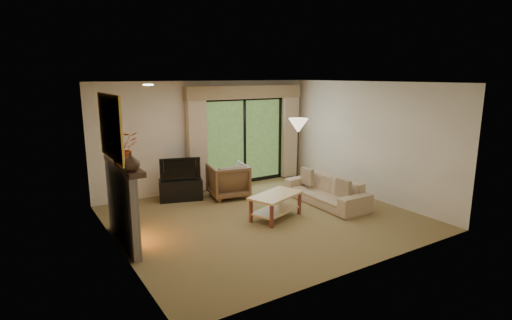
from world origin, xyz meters
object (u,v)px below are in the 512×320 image
sofa (326,191)px  armchair (228,180)px  coffee_table (276,206)px  media_console (181,190)px

sofa → armchair: bearing=-134.2°
armchair → coffee_table: size_ratio=0.79×
armchair → sofa: size_ratio=0.43×
media_console → coffee_table: bearing=-44.4°
armchair → coffee_table: bearing=104.2°
media_console → armchair: (0.99, -0.37, 0.15)m
armchair → coffee_table: 1.72m
coffee_table → media_console: bearing=98.6°
media_console → coffee_table: (1.13, -2.08, 0.01)m
media_console → armchair: armchair is taller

